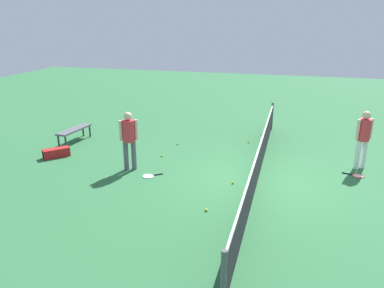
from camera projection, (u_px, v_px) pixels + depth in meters
ground_plane at (258, 180)px, 10.21m from camera, size 40.00×40.00×0.00m
court_net at (259, 163)px, 10.05m from camera, size 10.09×0.09×1.07m
player_near_side at (129, 136)px, 10.60m from camera, size 0.45×0.51×1.70m
player_far_side at (364, 135)px, 10.70m from camera, size 0.47×0.49×1.70m
tennis_racket_near_player at (149, 176)px, 10.43m from camera, size 0.49×0.57×0.03m
tennis_racket_far_player at (357, 176)px, 10.46m from camera, size 0.39×0.61×0.03m
tennis_ball_near_player at (128, 132)px, 14.33m from camera, size 0.07×0.07×0.07m
tennis_ball_by_net at (162, 156)px, 11.91m from camera, size 0.07×0.07×0.07m
tennis_ball_midcourt at (206, 210)px, 8.56m from camera, size 0.07×0.07×0.07m
tennis_ball_baseline at (233, 183)px, 9.97m from camera, size 0.07×0.07×0.07m
tennis_ball_stray_left at (249, 142)px, 13.22m from camera, size 0.07×0.07×0.07m
tennis_ball_stray_right at (178, 144)px, 13.02m from camera, size 0.07×0.07×0.07m
courtside_bench at (74, 130)px, 13.21m from camera, size 1.53×0.56×0.48m
equipment_bag at (55, 153)px, 11.83m from camera, size 0.78×0.75×0.28m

